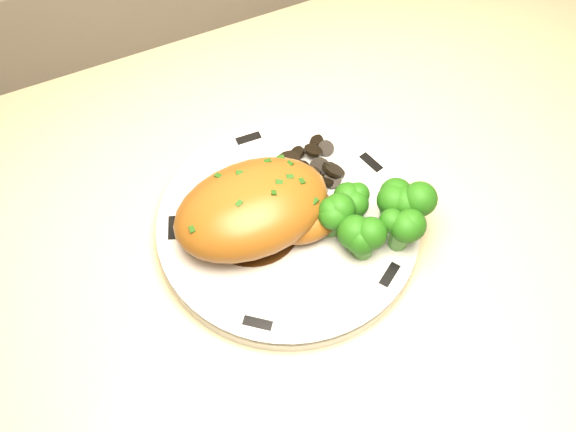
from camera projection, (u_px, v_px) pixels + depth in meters
name	position (u px, v px, depth m)	size (l,w,h in m)	color
counter	(527.00, 292.00, 1.22)	(2.23, 0.74, 1.08)	brown
plate	(288.00, 226.00, 0.71)	(0.26, 0.26, 0.02)	silver
rim_accent_0	(248.00, 138.00, 0.76)	(0.03, 0.01, 0.00)	black
rim_accent_1	(173.00, 228.00, 0.70)	(0.03, 0.01, 0.00)	black
rim_accent_2	(258.00, 323.00, 0.65)	(0.03, 0.01, 0.00)	black
rim_accent_3	(390.00, 275.00, 0.67)	(0.03, 0.01, 0.00)	black
rim_accent_4	(371.00, 163.00, 0.74)	(0.03, 0.01, 0.00)	black
gravy_pool	(253.00, 225.00, 0.70)	(0.09, 0.09, 0.00)	#371D0A
chicken_breast	(258.00, 210.00, 0.68)	(0.16, 0.11, 0.06)	brown
mushroom_pile	(299.00, 175.00, 0.73)	(0.09, 0.07, 0.02)	black
broccoli_florets	(377.00, 214.00, 0.68)	(0.10, 0.08, 0.04)	#4B8A3A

